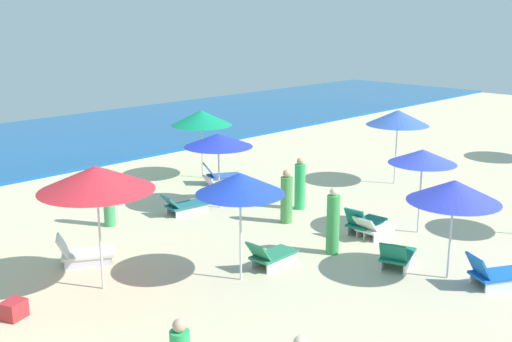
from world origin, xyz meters
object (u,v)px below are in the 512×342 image
at_px(umbrella_5, 240,183).
at_px(umbrella_8, 96,178).
at_px(lounge_chair_5_0, 271,255).
at_px(umbrella_0, 218,140).
at_px(lounge_chair_4_0, 221,176).
at_px(beachgoer_3, 109,199).
at_px(umbrella_2, 423,157).
at_px(lounge_chair_1_0, 397,256).
at_px(beachgoer_1, 300,185).
at_px(cooler_box_1, 14,310).
at_px(beachgoer_5, 287,198).
at_px(umbrella_4, 201,118).
at_px(umbrella_1, 454,191).
at_px(beachgoer_4, 333,223).
at_px(lounge_chair_2_1, 374,228).
at_px(lounge_chair_0_1, 222,187).
at_px(umbrella_6, 398,118).
at_px(lounge_chair_0_0, 184,205).
at_px(lounge_chair_1_1, 496,274).
at_px(lounge_chair_2_0, 365,223).
at_px(lounge_chair_8_0, 83,253).

xyz_separation_m(umbrella_5, umbrella_8, (-2.44, 1.80, 0.24)).
bearing_deg(lounge_chair_5_0, umbrella_0, -29.21).
relative_size(lounge_chair_4_0, beachgoer_3, 0.87).
bearing_deg(umbrella_2, umbrella_8, 159.40).
height_order(umbrella_0, lounge_chair_4_0, umbrella_0).
bearing_deg(lounge_chair_1_0, beachgoer_1, -40.02).
xyz_separation_m(lounge_chair_4_0, cooler_box_1, (-9.56, -4.48, -0.10)).
bearing_deg(beachgoer_5, umbrella_4, 138.47).
bearing_deg(beachgoer_3, beachgoer_5, -92.41).
height_order(lounge_chair_1_0, umbrella_4, umbrella_4).
bearing_deg(umbrella_1, beachgoer_4, 103.21).
bearing_deg(cooler_box_1, beachgoer_4, 141.01).
height_order(beachgoer_1, cooler_box_1, beachgoer_1).
bearing_deg(lounge_chair_2_1, lounge_chair_5_0, 79.52).
xyz_separation_m(lounge_chair_4_0, umbrella_8, (-7.60, -4.54, 2.21)).
bearing_deg(umbrella_2, beachgoer_4, 165.81).
bearing_deg(beachgoer_3, umbrella_8, -174.83).
xyz_separation_m(umbrella_0, umbrella_4, (1.99, 3.11, 0.09)).
bearing_deg(lounge_chair_0_1, lounge_chair_1_0, -179.77).
xyz_separation_m(lounge_chair_1_0, umbrella_6, (6.39, 4.12, 2.06)).
height_order(lounge_chair_0_0, beachgoer_4, beachgoer_4).
relative_size(beachgoer_3, beachgoer_4, 0.98).
bearing_deg(lounge_chair_1_0, cooler_box_1, 43.72).
bearing_deg(lounge_chair_0_0, lounge_chair_5_0, 174.04).
height_order(umbrella_6, umbrella_8, umbrella_8).
bearing_deg(umbrella_8, lounge_chair_4_0, 30.87).
xyz_separation_m(lounge_chair_1_0, lounge_chair_5_0, (-2.03, 2.16, -0.02)).
height_order(umbrella_2, beachgoer_5, umbrella_2).
distance_m(umbrella_4, beachgoer_5, 5.94).
distance_m(lounge_chair_1_1, lounge_chair_2_0, 4.08).
bearing_deg(beachgoer_4, lounge_chair_4_0, 91.14).
bearing_deg(lounge_chair_4_0, umbrella_8, 150.10).
relative_size(umbrella_6, beachgoer_3, 1.58).
distance_m(umbrella_1, beachgoer_5, 5.36).
bearing_deg(beachgoer_1, beachgoer_5, 12.35).
distance_m(lounge_chair_0_1, lounge_chair_1_0, 7.43).
bearing_deg(lounge_chair_4_0, umbrella_5, 170.12).
xyz_separation_m(lounge_chair_0_0, lounge_chair_4_0, (3.03, 1.69, 0.04)).
height_order(lounge_chair_1_1, beachgoer_4, beachgoer_4).
xyz_separation_m(lounge_chair_0_1, umbrella_5, (-4.21, -5.23, 1.97)).
distance_m(umbrella_0, lounge_chair_5_0, 5.18).
distance_m(lounge_chair_5_0, beachgoer_1, 4.61).
bearing_deg(lounge_chair_8_0, lounge_chair_0_0, -41.35).
bearing_deg(umbrella_4, lounge_chair_1_1, -97.44).
bearing_deg(umbrella_0, lounge_chair_1_0, -91.67).
distance_m(lounge_chair_0_1, lounge_chair_5_0, 6.08).
bearing_deg(umbrella_5, lounge_chair_0_1, 51.16).
height_order(lounge_chair_1_0, umbrella_5, umbrella_5).
height_order(lounge_chair_2_0, beachgoer_1, beachgoer_1).
bearing_deg(umbrella_2, umbrella_5, 167.73).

